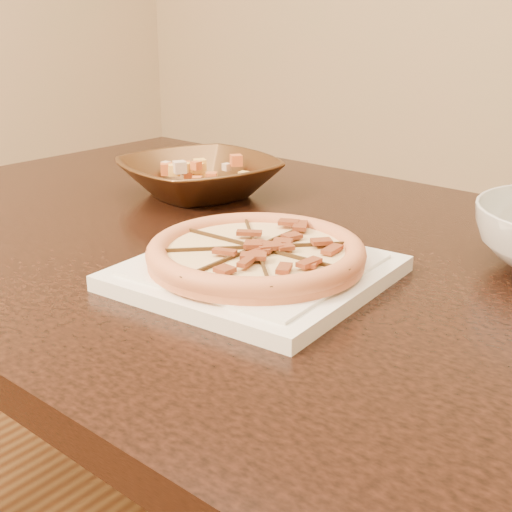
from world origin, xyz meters
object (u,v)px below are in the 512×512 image
Objects in this scene: dining_table at (252,310)px; bronze_bowl at (199,177)px; pizza at (256,253)px; plate at (256,272)px.

bronze_bowl is (-0.21, 0.12, 0.14)m from dining_table.
pizza is at bearing -49.89° from dining_table.
dining_table is 0.20m from plate.
dining_table is at bearing 130.11° from pizza.
pizza is (-0.00, 0.00, 0.02)m from plate.
plate is 0.02m from pizza.
plate is at bearing -38.11° from bronze_bowl.
plate is 1.15× the size of bronze_bowl.
dining_table is 4.86× the size of plate.
pizza is 1.02× the size of bronze_bowl.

